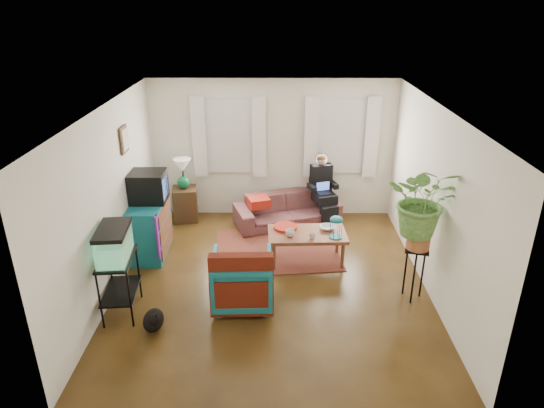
{
  "coord_description": "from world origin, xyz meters",
  "views": [
    {
      "loc": [
        0.05,
        -6.17,
        3.95
      ],
      "look_at": [
        0.0,
        0.4,
        1.1
      ],
      "focal_mm": 32.0,
      "sensor_mm": 36.0,
      "label": 1
    }
  ],
  "objects_px": {
    "sofa": "(287,204)",
    "armchair": "(242,277)",
    "aquarium_stand": "(120,285)",
    "plant_stand": "(414,273)",
    "dresser": "(150,228)",
    "coffee_table": "(307,247)",
    "side_table": "(185,204)"
  },
  "relations": [
    {
      "from": "plant_stand",
      "to": "aquarium_stand",
      "type": "bearing_deg",
      "value": -174.7
    },
    {
      "from": "aquarium_stand",
      "to": "coffee_table",
      "type": "xyz_separation_m",
      "value": [
        2.55,
        1.39,
        -0.16
      ]
    },
    {
      "from": "side_table",
      "to": "aquarium_stand",
      "type": "bearing_deg",
      "value": -96.8
    },
    {
      "from": "sofa",
      "to": "coffee_table",
      "type": "xyz_separation_m",
      "value": [
        0.28,
        -1.41,
        -0.12
      ]
    },
    {
      "from": "side_table",
      "to": "armchair",
      "type": "height_order",
      "value": "armchair"
    },
    {
      "from": "aquarium_stand",
      "to": "sofa",
      "type": "bearing_deg",
      "value": 45.48
    },
    {
      "from": "coffee_table",
      "to": "plant_stand",
      "type": "relative_size",
      "value": 1.54
    },
    {
      "from": "dresser",
      "to": "coffee_table",
      "type": "distance_m",
      "value": 2.56
    },
    {
      "from": "sofa",
      "to": "plant_stand",
      "type": "distance_m",
      "value": 2.97
    },
    {
      "from": "sofa",
      "to": "coffee_table",
      "type": "height_order",
      "value": "sofa"
    },
    {
      "from": "sofa",
      "to": "side_table",
      "type": "relative_size",
      "value": 3.01
    },
    {
      "from": "aquarium_stand",
      "to": "plant_stand",
      "type": "bearing_deg",
      "value": -0.12
    },
    {
      "from": "coffee_table",
      "to": "sofa",
      "type": "bearing_deg",
      "value": 98.86
    },
    {
      "from": "sofa",
      "to": "plant_stand",
      "type": "height_order",
      "value": "plant_stand"
    },
    {
      "from": "dresser",
      "to": "armchair",
      "type": "distance_m",
      "value": 2.12
    },
    {
      "from": "side_table",
      "to": "dresser",
      "type": "xyz_separation_m",
      "value": [
        -0.34,
        -1.31,
        0.13
      ]
    },
    {
      "from": "aquarium_stand",
      "to": "coffee_table",
      "type": "bearing_deg",
      "value": 23.11
    },
    {
      "from": "sofa",
      "to": "plant_stand",
      "type": "bearing_deg",
      "value": -73.68
    },
    {
      "from": "sofa",
      "to": "side_table",
      "type": "bearing_deg",
      "value": 157.22
    },
    {
      "from": "coffee_table",
      "to": "armchair",
      "type": "bearing_deg",
      "value": -131.64
    },
    {
      "from": "sofa",
      "to": "armchair",
      "type": "xyz_separation_m",
      "value": [
        -0.67,
        -2.57,
        0.04
      ]
    },
    {
      "from": "aquarium_stand",
      "to": "dresser",
      "type": "bearing_deg",
      "value": 84.23
    },
    {
      "from": "side_table",
      "to": "plant_stand",
      "type": "height_order",
      "value": "plant_stand"
    },
    {
      "from": "sofa",
      "to": "plant_stand",
      "type": "relative_size",
      "value": 2.42
    },
    {
      "from": "dresser",
      "to": "plant_stand",
      "type": "relative_size",
      "value": 1.27
    },
    {
      "from": "sofa",
      "to": "dresser",
      "type": "relative_size",
      "value": 1.91
    },
    {
      "from": "aquarium_stand",
      "to": "plant_stand",
      "type": "xyz_separation_m",
      "value": [
        3.97,
        0.37,
        -0.02
      ]
    },
    {
      "from": "dresser",
      "to": "armchair",
      "type": "bearing_deg",
      "value": -42.09
    },
    {
      "from": "armchair",
      "to": "coffee_table",
      "type": "xyz_separation_m",
      "value": [
        0.95,
        1.16,
        -0.16
      ]
    },
    {
      "from": "plant_stand",
      "to": "coffee_table",
      "type": "bearing_deg",
      "value": 144.43
    },
    {
      "from": "sofa",
      "to": "aquarium_stand",
      "type": "height_order",
      "value": "aquarium_stand"
    },
    {
      "from": "dresser",
      "to": "aquarium_stand",
      "type": "xyz_separation_m",
      "value": [
        -0.01,
        -1.62,
        -0.04
      ]
    }
  ]
}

